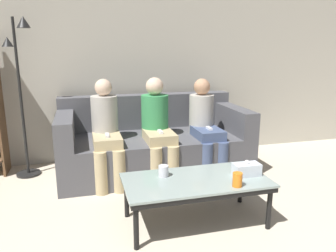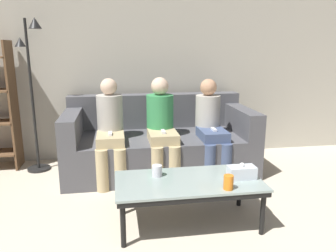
# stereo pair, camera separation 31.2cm
# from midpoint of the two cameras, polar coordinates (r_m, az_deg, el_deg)

# --- Properties ---
(wall_back) EXTENTS (12.00, 0.06, 2.60)m
(wall_back) POSITION_cam_midpoint_polar(r_m,az_deg,el_deg) (4.26, -6.59, 11.88)
(wall_back) COLOR #B7B2A3
(wall_back) RESTS_ON ground_plane
(couch) EXTENTS (2.12, 1.00, 0.85)m
(couch) POSITION_cam_midpoint_polar(r_m,az_deg,el_deg) (3.86, -4.93, -3.14)
(couch) COLOR #515156
(couch) RESTS_ON ground_plane
(coffee_table) EXTENTS (1.16, 0.58, 0.38)m
(coffee_table) POSITION_cam_midpoint_polar(r_m,az_deg,el_deg) (2.68, 1.49, -10.04)
(coffee_table) COLOR #8C9E99
(coffee_table) RESTS_ON ground_plane
(cup_near_left) EXTENTS (0.07, 0.07, 0.11)m
(cup_near_left) POSITION_cam_midpoint_polar(r_m,az_deg,el_deg) (2.53, 8.53, -9.30)
(cup_near_left) COLOR orange
(cup_near_left) RESTS_ON coffee_table
(cup_near_right) EXTENTS (0.08, 0.08, 0.09)m
(cup_near_right) POSITION_cam_midpoint_polar(r_m,az_deg,el_deg) (2.70, -4.13, -7.88)
(cup_near_right) COLOR silver
(cup_near_right) RESTS_ON coffee_table
(tissue_box) EXTENTS (0.22, 0.12, 0.13)m
(tissue_box) POSITION_cam_midpoint_polar(r_m,az_deg,el_deg) (2.76, 10.39, -7.48)
(tissue_box) COLOR silver
(tissue_box) RESTS_ON coffee_table
(standing_lamp) EXTENTS (0.31, 0.26, 1.73)m
(standing_lamp) POSITION_cam_midpoint_polar(r_m,az_deg,el_deg) (3.93, -26.38, 7.00)
(standing_lamp) COLOR black
(standing_lamp) RESTS_ON ground_plane
(seated_person_left_end) EXTENTS (0.31, 0.63, 1.10)m
(seated_person_left_end) POSITION_cam_midpoint_polar(r_m,az_deg,el_deg) (3.51, -13.25, -0.68)
(seated_person_left_end) COLOR tan
(seated_person_left_end) RESTS_ON ground_plane
(seated_person_mid_left) EXTENTS (0.31, 0.64, 1.10)m
(seated_person_mid_left) POSITION_cam_midpoint_polar(r_m,az_deg,el_deg) (3.58, -4.38, 0.04)
(seated_person_mid_left) COLOR tan
(seated_person_mid_left) RESTS_ON ground_plane
(seated_person_mid_right) EXTENTS (0.31, 0.63, 1.07)m
(seated_person_mid_right) POSITION_cam_midpoint_polar(r_m,az_deg,el_deg) (3.71, 4.09, 0.24)
(seated_person_mid_right) COLOR #47567A
(seated_person_mid_right) RESTS_ON ground_plane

